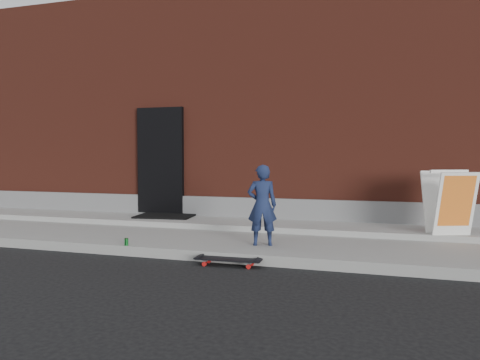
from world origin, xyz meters
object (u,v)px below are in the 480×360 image
at_px(child, 262,205).
at_px(skateboard, 228,260).
at_px(soda_can, 126,242).
at_px(pizza_sign, 449,202).

relative_size(child, skateboard, 1.35).
xyz_separation_m(skateboard, soda_can, (-1.68, 0.17, 0.12)).
bearing_deg(child, skateboard, 55.61).
bearing_deg(child, pizza_sign, -171.47).
distance_m(skateboard, pizza_sign, 3.72).
bearing_deg(child, soda_can, 1.74).
relative_size(child, pizza_sign, 1.18).
bearing_deg(pizza_sign, skateboard, -145.00).
height_order(skateboard, pizza_sign, pizza_sign).
xyz_separation_m(skateboard, pizza_sign, (3.00, 2.10, 0.68)).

